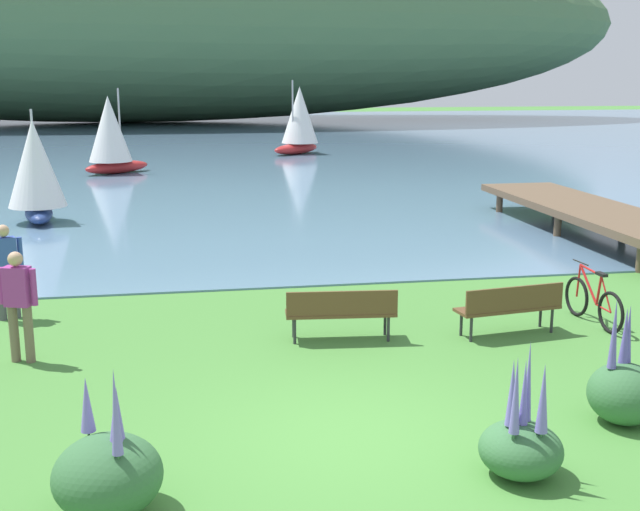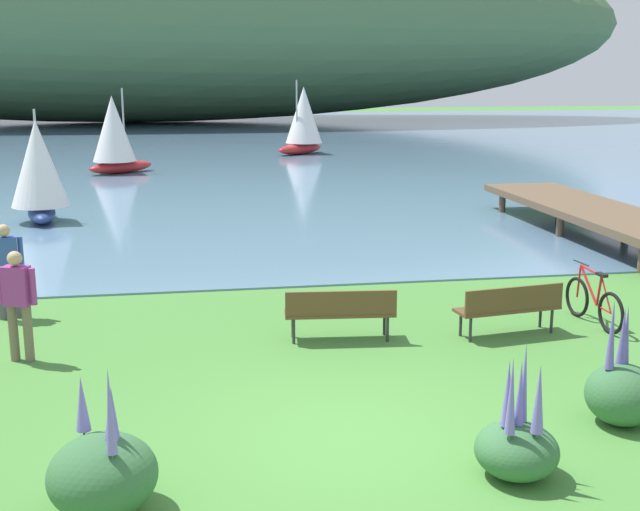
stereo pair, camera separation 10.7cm
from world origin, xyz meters
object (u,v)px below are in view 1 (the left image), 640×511
Objects in this scene: park_bench_further_along at (510,305)px; sailboat_mid_bay at (110,134)px; sailboat_nearest_to_shore at (36,170)px; person_at_shoreline at (6,266)px; person_on_the_grass at (19,299)px; park_bench_near_camera at (341,310)px; bicycle_leaning_near_bench at (593,302)px; sailboat_toward_hillside at (299,119)px.

park_bench_further_along is 0.50× the size of sailboat_mid_bay.
sailboat_nearest_to_shore is at bearing 127.52° from park_bench_further_along.
person_at_shoreline is 2.43m from person_on_the_grass.
person_on_the_grass is (-4.95, -0.12, 0.46)m from park_bench_near_camera.
person_at_shoreline is 21.81m from sailboat_mid_bay.
person_on_the_grass is at bearing -74.98° from person_at_shoreline.
bicycle_leaning_near_bench is 16.29m from sailboat_nearest_to_shore.
sailboat_toward_hillside is (1.32, 32.02, 1.39)m from park_bench_further_along.
person_at_shoreline is at bearing -84.18° from sailboat_nearest_to_shore.
person_at_shoreline reaches higher than bicycle_leaning_near_bench.
bicycle_leaning_near_bench is at bearing -67.61° from sailboat_mid_bay.
sailboat_mid_bay is (0.23, 21.80, 0.80)m from person_at_shoreline.
sailboat_mid_bay is at bearing 102.54° from park_bench_near_camera.
park_bench_near_camera is at bearing -97.42° from sailboat_toward_hillside.
person_at_shoreline is 9.85m from sailboat_nearest_to_shore.
sailboat_nearest_to_shore is 22.50m from sailboat_toward_hillside.
park_bench_further_along is at bearing -71.39° from sailboat_mid_bay.
sailboat_mid_bay is at bearing 90.94° from person_on_the_grass.
person_on_the_grass is at bearing -105.89° from sailboat_toward_hillside.
park_bench_further_along is (2.82, -0.22, 0.00)m from park_bench_near_camera.
park_bench_further_along is 32.08m from sailboat_toward_hillside.
person_on_the_grass reaches higher than park_bench_further_along.
park_bench_near_camera is 24.65m from sailboat_mid_bay.
person_at_shoreline is at bearing 105.02° from person_on_the_grass.
person_at_shoreline is 0.46× the size of sailboat_mid_bay.
person_on_the_grass is at bearing -82.36° from sailboat_nearest_to_shore.
person_at_shoreline is at bearing -90.61° from sailboat_mid_bay.
person_on_the_grass is 12.26m from sailboat_nearest_to_shore.
park_bench_further_along is 7.78m from person_on_the_grass.
park_bench_further_along is at bearing -168.35° from bicycle_leaning_near_bench.
sailboat_mid_bay reaches higher than sailboat_nearest_to_shore.
person_on_the_grass is (-9.45, -0.25, 0.58)m from bicycle_leaning_near_bench.
sailboat_mid_bay is (1.23, 12.01, 0.20)m from sailboat_nearest_to_shore.
sailboat_toward_hillside reaches higher than sailboat_nearest_to_shore.
park_bench_further_along is at bearing -4.38° from park_bench_near_camera.
person_on_the_grass is at bearing -89.06° from sailboat_mid_bay.
park_bench_near_camera is 6.03m from person_at_shoreline.
person_on_the_grass is 0.52× the size of sailboat_nearest_to_shore.
sailboat_toward_hillside is (9.72, 29.57, 0.93)m from person_at_shoreline.
park_bench_near_camera is at bearing -77.46° from sailboat_mid_bay.
park_bench_near_camera is 2.83m from park_bench_further_along.
person_on_the_grass is 33.20m from sailboat_toward_hillside.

